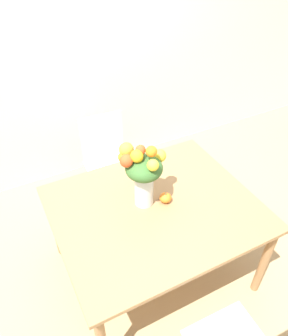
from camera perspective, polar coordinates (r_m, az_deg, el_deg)
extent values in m
plane|color=tan|center=(2.84, 1.64, -17.12)|extent=(12.00, 12.00, 0.00)
cube|color=white|center=(3.21, -12.26, 19.99)|extent=(8.00, 0.06, 2.70)
cube|color=#9E754C|center=(2.28, 1.97, -7.03)|extent=(1.37, 1.15, 0.03)
cylinder|color=#9E754C|center=(2.60, 20.24, -14.98)|extent=(0.06, 0.06, 0.70)
cylinder|color=#9E754C|center=(2.76, -15.21, -9.48)|extent=(0.06, 0.06, 0.70)
cylinder|color=#9E754C|center=(3.09, 7.45, -1.73)|extent=(0.06, 0.06, 0.70)
cylinder|color=silver|center=(2.21, 0.00, -3.59)|extent=(0.13, 0.13, 0.26)
cylinder|color=silver|center=(2.26, 0.00, -5.05)|extent=(0.11, 0.11, 0.10)
cylinder|color=#38662D|center=(2.19, 0.60, -2.73)|extent=(0.00, 0.01, 0.31)
cylinder|color=#38662D|center=(2.20, -0.11, -2.50)|extent=(0.01, 0.01, 0.31)
cylinder|color=#38662D|center=(2.19, -0.67, -2.87)|extent=(0.01, 0.01, 0.31)
cylinder|color=#38662D|center=(2.17, -0.31, -3.35)|extent=(0.01, 0.01, 0.31)
cylinder|color=#38662D|center=(2.17, 0.48, -3.26)|extent=(0.01, 0.01, 0.31)
ellipsoid|color=#38662D|center=(2.09, 0.00, 0.00)|extent=(0.24, 0.24, 0.15)
sphere|color=#D64C23|center=(2.01, -3.09, 1.24)|extent=(0.08, 0.08, 0.08)
sphere|color=#D64C23|center=(2.02, -0.60, 3.17)|extent=(0.07, 0.07, 0.07)
sphere|color=yellow|center=(2.01, -1.27, 2.09)|extent=(0.08, 0.08, 0.08)
sphere|color=yellow|center=(2.14, 2.71, 2.15)|extent=(0.09, 0.09, 0.09)
sphere|color=orange|center=(2.00, 1.29, 2.89)|extent=(0.07, 0.07, 0.07)
sphere|color=yellow|center=(1.97, 1.57, 0.49)|extent=(0.07, 0.07, 0.07)
sphere|color=#D64C23|center=(2.08, -2.75, 1.35)|extent=(0.08, 0.08, 0.08)
sphere|color=#AD9E33|center=(2.11, -3.10, 3.21)|extent=(0.10, 0.10, 0.10)
sphere|color=orange|center=(2.12, -3.58, 1.90)|extent=(0.08, 0.08, 0.08)
ellipsoid|color=orange|center=(2.28, 3.76, -5.20)|extent=(0.09, 0.09, 0.07)
cylinder|color=brown|center=(2.26, 3.79, -4.54)|extent=(0.01, 0.01, 0.01)
cube|color=white|center=(3.06, -5.77, -0.18)|extent=(0.44, 0.44, 0.02)
cylinder|color=white|center=(3.05, -7.46, -6.08)|extent=(0.04, 0.04, 0.42)
cylinder|color=white|center=(3.12, -1.53, -4.33)|extent=(0.04, 0.04, 0.42)
cylinder|color=white|center=(3.29, -9.30, -2.20)|extent=(0.04, 0.04, 0.42)
cylinder|color=white|center=(3.36, -3.77, -0.67)|extent=(0.04, 0.04, 0.42)
cube|color=white|center=(3.07, -7.31, 5.45)|extent=(0.40, 0.04, 0.46)
cylinder|color=white|center=(2.44, 15.03, -25.14)|extent=(0.04, 0.04, 0.42)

